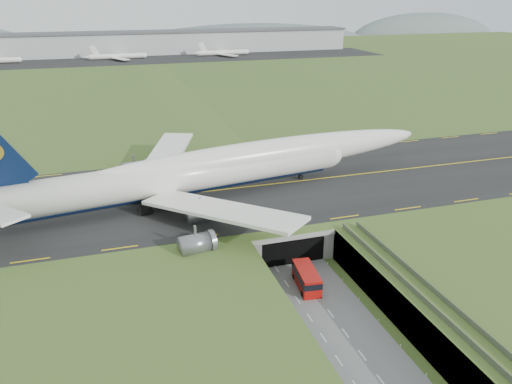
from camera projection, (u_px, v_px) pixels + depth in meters
name	position (u px, v px, depth m)	size (l,w,h in m)	color
ground	(310.00, 288.00, 84.16)	(900.00, 900.00, 0.00)	#395220
airfield_deck	(311.00, 272.00, 83.05)	(800.00, 800.00, 6.00)	gray
trench_road	(329.00, 312.00, 77.48)	(12.00, 75.00, 0.20)	slate
taxiway	(253.00, 186.00, 111.13)	(800.00, 44.00, 0.18)	black
tunnel_portal	(277.00, 228.00, 97.73)	(17.00, 22.30, 6.00)	gray
guideway	(441.00, 314.00, 68.30)	(3.00, 53.00, 7.05)	#A8A8A3
jumbo_jet	(213.00, 169.00, 104.34)	(104.70, 64.90, 21.73)	white
shuttle_tram	(306.00, 278.00, 83.54)	(3.98, 8.43, 3.30)	#AA100B
cargo_terminal	(140.00, 43.00, 344.14)	(320.00, 67.00, 15.60)	#B2B2B2
distant_hills	(197.00, 48.00, 484.37)	(700.00, 91.00, 60.00)	slate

